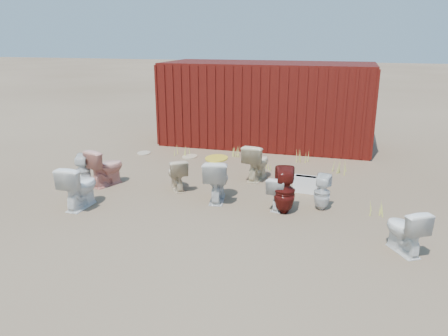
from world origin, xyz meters
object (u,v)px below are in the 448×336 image
(toilet_front_c, at_px, (280,192))
(toilet_back_beige_right, at_px, (257,162))
(toilet_back_a, at_px, (83,171))
(toilet_front_e, at_px, (405,230))
(loose_tank, at_px, (306,184))
(toilet_front_a, at_px, (79,186))
(toilet_back_yellowlid, at_px, (217,180))
(toilet_front_maroon, at_px, (284,191))
(toilet_back_e, at_px, (322,192))
(toilet_back_beige_left, at_px, (177,174))
(toilet_front_pink, at_px, (106,167))
(shipping_container, at_px, (267,104))

(toilet_front_c, bearing_deg, toilet_back_beige_right, -52.41)
(toilet_back_a, bearing_deg, toilet_back_beige_right, -167.60)
(toilet_front_e, height_order, loose_tank, toilet_front_e)
(toilet_front_a, distance_m, toilet_back_yellowlid, 2.61)
(toilet_front_c, distance_m, toilet_front_maroon, 0.25)
(toilet_front_e, bearing_deg, toilet_back_e, -78.35)
(toilet_back_beige_right, bearing_deg, toilet_back_e, 147.34)
(toilet_front_c, relative_size, toilet_back_e, 0.95)
(toilet_front_e, bearing_deg, toilet_front_maroon, -59.16)
(toilet_front_maroon, height_order, toilet_back_a, toilet_front_maroon)
(toilet_front_a, xyz_separation_m, toilet_back_e, (4.41, 1.16, -0.08))
(toilet_front_maroon, xyz_separation_m, toilet_back_yellowlid, (-1.38, 0.28, -0.00))
(toilet_back_beige_left, distance_m, toilet_back_beige_right, 1.87)
(toilet_front_maroon, relative_size, loose_tank, 1.72)
(toilet_back_yellowlid, relative_size, toilet_back_e, 1.27)
(toilet_back_beige_right, bearing_deg, toilet_back_a, 34.92)
(toilet_back_beige_left, bearing_deg, toilet_back_yellowlid, 125.17)
(toilet_front_a, relative_size, toilet_front_maroon, 0.97)
(toilet_front_a, height_order, toilet_back_a, toilet_front_a)
(toilet_front_c, bearing_deg, loose_tank, -98.60)
(toilet_front_pink, distance_m, toilet_front_c, 3.87)
(toilet_front_c, xyz_separation_m, toilet_back_yellowlid, (-1.27, 0.08, 0.11))
(toilet_back_yellowlid, bearing_deg, toilet_front_pink, -15.50)
(toilet_back_beige_left, bearing_deg, loose_tank, 158.09)
(toilet_front_pink, bearing_deg, toilet_front_e, -173.34)
(toilet_back_beige_left, bearing_deg, toilet_back_a, -21.22)
(toilet_front_maroon, bearing_deg, toilet_back_a, -13.42)
(shipping_container, distance_m, toilet_front_c, 5.31)
(toilet_front_e, xyz_separation_m, loose_tank, (-1.69, 2.24, -0.18))
(toilet_front_maroon, bearing_deg, toilet_front_c, -71.45)
(toilet_back_beige_right, height_order, toilet_back_e, toilet_back_beige_right)
(loose_tank, bearing_deg, toilet_front_maroon, -97.35)
(toilet_front_c, relative_size, toilet_front_e, 0.89)
(toilet_back_yellowlid, bearing_deg, toilet_back_beige_left, -31.25)
(toilet_front_c, distance_m, toilet_back_beige_right, 1.79)
(toilet_back_a, relative_size, toilet_back_yellowlid, 0.86)
(toilet_front_c, xyz_separation_m, toilet_back_a, (-4.24, 0.01, 0.05))
(toilet_back_beige_left, distance_m, toilet_back_e, 3.04)
(shipping_container, height_order, toilet_front_maroon, shipping_container)
(loose_tank, bearing_deg, toilet_back_e, -60.77)
(toilet_front_c, distance_m, toilet_back_yellowlid, 1.28)
(toilet_back_beige_left, bearing_deg, toilet_back_beige_right, -176.29)
(shipping_container, distance_m, toilet_front_a, 6.59)
(shipping_container, bearing_deg, loose_tank, -68.37)
(toilet_back_beige_right, distance_m, loose_tank, 1.32)
(shipping_container, bearing_deg, toilet_front_c, -76.35)
(toilet_front_pink, bearing_deg, toilet_back_beige_right, -136.07)
(toilet_front_a, xyz_separation_m, toilet_back_beige_right, (2.87, 2.59, -0.01))
(toilet_front_maroon, xyz_separation_m, toilet_front_e, (1.96, -1.02, -0.07))
(toilet_front_a, relative_size, toilet_back_beige_left, 1.23)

